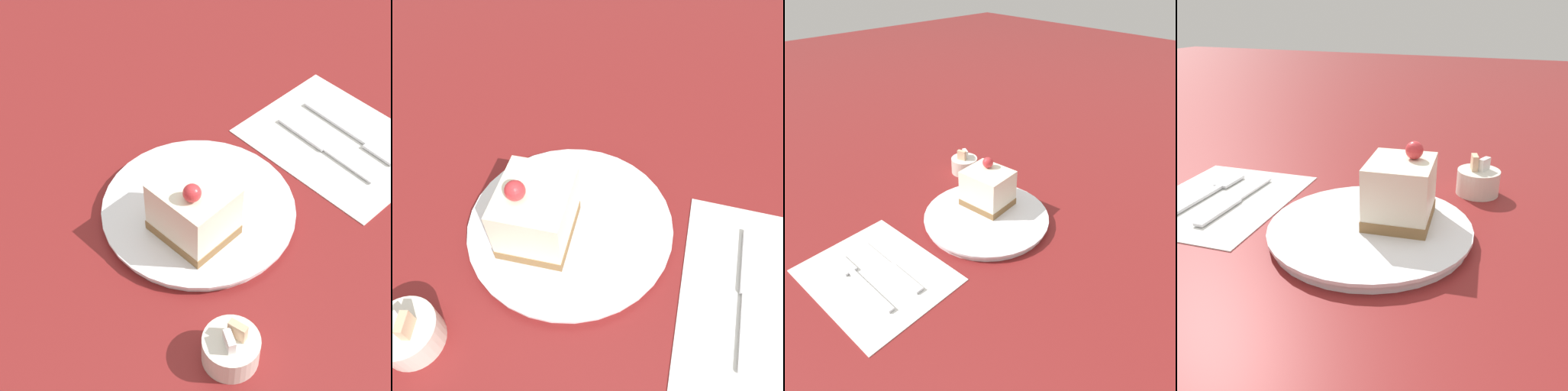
# 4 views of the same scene
# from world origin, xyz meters

# --- Properties ---
(ground_plane) EXTENTS (4.00, 4.00, 0.00)m
(ground_plane) POSITION_xyz_m (0.00, 0.00, 0.00)
(ground_plane) COLOR maroon
(plate) EXTENTS (0.24, 0.24, 0.01)m
(plate) POSITION_xyz_m (0.02, 0.01, 0.01)
(plate) COLOR white
(plate) RESTS_ON ground_plane
(cake_slice) EXTENTS (0.09, 0.10, 0.10)m
(cake_slice) POSITION_xyz_m (0.05, 0.04, 0.05)
(cake_slice) COLOR olive
(cake_slice) RESTS_ON plate
(napkin) EXTENTS (0.20, 0.25, 0.00)m
(napkin) POSITION_xyz_m (-0.21, 0.03, 0.00)
(napkin) COLOR white
(napkin) RESTS_ON ground_plane
(fork) EXTENTS (0.02, 0.16, 0.00)m
(fork) POSITION_xyz_m (-0.24, 0.05, 0.01)
(fork) COLOR silver
(fork) RESTS_ON napkin
(knife) EXTENTS (0.02, 0.17, 0.00)m
(knife) POSITION_xyz_m (-0.19, 0.02, 0.01)
(knife) COLOR silver
(knife) RESTS_ON napkin
(sugar_bowl) EXTENTS (0.06, 0.06, 0.06)m
(sugar_bowl) POSITION_xyz_m (0.12, 0.19, 0.02)
(sugar_bowl) COLOR silver
(sugar_bowl) RESTS_ON ground_plane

